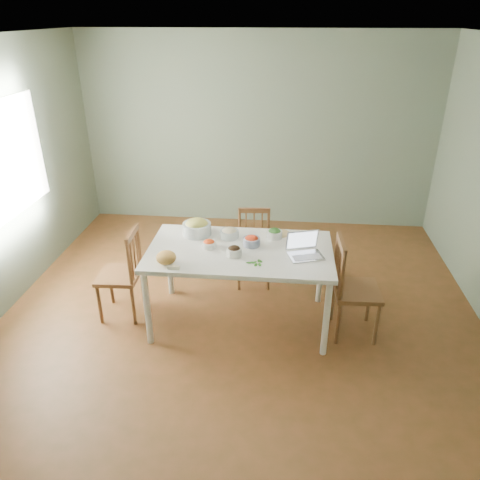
# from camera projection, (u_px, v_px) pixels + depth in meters

# --- Properties ---
(floor) EXTENTS (5.00, 5.00, 0.00)m
(floor) POSITION_uv_depth(u_px,v_px,m) (240.00, 315.00, 4.86)
(floor) COLOR #533617
(floor) RESTS_ON ground
(ceiling) EXTENTS (5.00, 5.00, 0.00)m
(ceiling) POSITION_uv_depth(u_px,v_px,m) (240.00, 37.00, 3.66)
(ceiling) COLOR white
(ceiling) RESTS_ON ground
(wall_back) EXTENTS (5.00, 0.00, 2.70)m
(wall_back) POSITION_uv_depth(u_px,v_px,m) (258.00, 133.00, 6.49)
(wall_back) COLOR slate
(wall_back) RESTS_ON ground
(wall_front) EXTENTS (5.00, 0.00, 2.70)m
(wall_front) POSITION_uv_depth(u_px,v_px,m) (185.00, 397.00, 2.03)
(wall_front) COLOR slate
(wall_front) RESTS_ON ground
(window_left) EXTENTS (0.04, 1.60, 1.20)m
(window_left) POSITION_uv_depth(u_px,v_px,m) (2.00, 163.00, 4.68)
(window_left) COLOR white
(window_left) RESTS_ON ground
(dining_table) EXTENTS (1.78, 1.00, 0.83)m
(dining_table) POSITION_uv_depth(u_px,v_px,m) (240.00, 286.00, 4.60)
(dining_table) COLOR white
(dining_table) RESTS_ON floor
(chair_far) EXTENTS (0.42, 0.40, 0.88)m
(chair_far) POSITION_uv_depth(u_px,v_px,m) (254.00, 249.00, 5.25)
(chair_far) COLOR #5C3614
(chair_far) RESTS_ON floor
(chair_left) EXTENTS (0.43, 0.45, 0.97)m
(chair_left) POSITION_uv_depth(u_px,v_px,m) (119.00, 273.00, 4.69)
(chair_left) COLOR #5C3614
(chair_left) RESTS_ON floor
(chair_right) EXTENTS (0.45, 0.47, 1.02)m
(chair_right) POSITION_uv_depth(u_px,v_px,m) (357.00, 288.00, 4.39)
(chair_right) COLOR #5C3614
(chair_right) RESTS_ON floor
(bread_boule) EXTENTS (0.19, 0.19, 0.12)m
(bread_boule) POSITION_uv_depth(u_px,v_px,m) (166.00, 257.00, 4.14)
(bread_boule) COLOR tan
(bread_boule) RESTS_ON dining_table
(butter_stick) EXTENTS (0.11, 0.04, 0.03)m
(butter_stick) POSITION_uv_depth(u_px,v_px,m) (173.00, 267.00, 4.07)
(butter_stick) COLOR white
(butter_stick) RESTS_ON dining_table
(bowl_squash) EXTENTS (0.34, 0.34, 0.17)m
(bowl_squash) POSITION_uv_depth(u_px,v_px,m) (197.00, 227.00, 4.67)
(bowl_squash) COLOR #C3B757
(bowl_squash) RESTS_ON dining_table
(bowl_carrot) EXTENTS (0.14, 0.14, 0.08)m
(bowl_carrot) POSITION_uv_depth(u_px,v_px,m) (209.00, 244.00, 4.43)
(bowl_carrot) COLOR #F1491A
(bowl_carrot) RESTS_ON dining_table
(bowl_onion) EXTENTS (0.23, 0.23, 0.10)m
(bowl_onion) POSITION_uv_depth(u_px,v_px,m) (229.00, 233.00, 4.62)
(bowl_onion) COLOR beige
(bowl_onion) RESTS_ON dining_table
(bowl_mushroom) EXTENTS (0.18, 0.18, 0.09)m
(bowl_mushroom) POSITION_uv_depth(u_px,v_px,m) (234.00, 251.00, 4.28)
(bowl_mushroom) COLOR black
(bowl_mushroom) RESTS_ON dining_table
(bowl_redpep) EXTENTS (0.20, 0.20, 0.10)m
(bowl_redpep) POSITION_uv_depth(u_px,v_px,m) (252.00, 241.00, 4.47)
(bowl_redpep) COLOR red
(bowl_redpep) RESTS_ON dining_table
(bowl_broccoli) EXTENTS (0.18, 0.18, 0.10)m
(bowl_broccoli) POSITION_uv_depth(u_px,v_px,m) (275.00, 233.00, 4.62)
(bowl_broccoli) COLOR #215219
(bowl_broccoli) RESTS_ON dining_table
(flatbread) EXTENTS (0.23, 0.23, 0.02)m
(flatbread) POSITION_uv_depth(u_px,v_px,m) (281.00, 233.00, 4.71)
(flatbread) COLOR #D3BC79
(flatbread) RESTS_ON dining_table
(basil_bunch) EXTENTS (0.18, 0.18, 0.02)m
(basil_bunch) POSITION_uv_depth(u_px,v_px,m) (254.00, 262.00, 4.17)
(basil_bunch) COLOR #195E0C
(basil_bunch) RESTS_ON dining_table
(laptop) EXTENTS (0.37, 0.34, 0.22)m
(laptop) POSITION_uv_depth(u_px,v_px,m) (307.00, 246.00, 4.23)
(laptop) COLOR silver
(laptop) RESTS_ON dining_table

